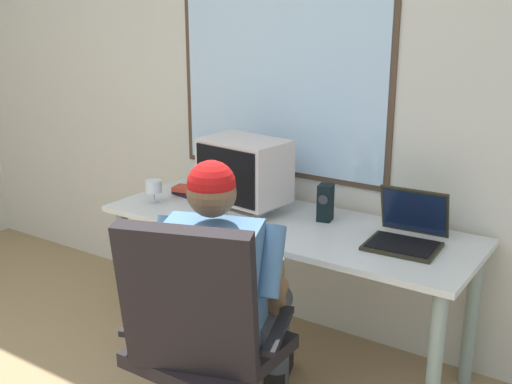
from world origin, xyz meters
The scene contains 9 objects.
wall_rear centered at (0.00, 2.42, 1.44)m, with size 5.27×0.08×2.89m.
desk centered at (0.27, 2.03, 0.63)m, with size 1.87×0.67×0.73m.
office_chair centered at (0.42, 1.16, 0.58)m, with size 0.70×0.65×1.05m.
person_seated centered at (0.34, 1.42, 0.63)m, with size 0.67×0.85×1.21m.
crt_monitor centered at (0.01, 2.05, 0.94)m, with size 0.45×0.34×0.38m.
laptop centered at (0.87, 2.09, 0.79)m, with size 0.33×0.34×0.24m.
wine_glass centered at (-0.46, 1.88, 0.82)m, with size 0.09×0.09×0.13m.
desk_speaker centered at (0.42, 2.15, 0.82)m, with size 0.08×0.09×0.18m.
book_stack centered at (-0.41, 2.10, 0.75)m, with size 0.19×0.13×0.05m.
Camera 1 is at (1.77, -0.47, 1.77)m, focal length 44.05 mm.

